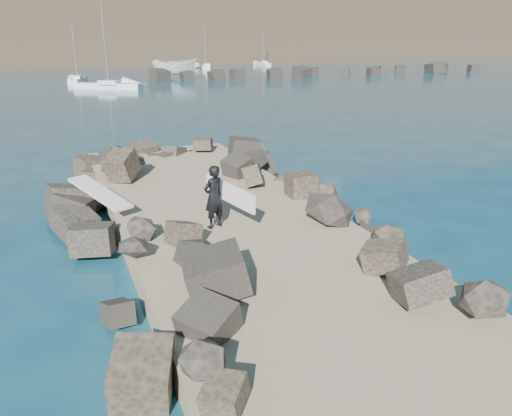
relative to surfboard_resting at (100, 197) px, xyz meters
name	(u,v)px	position (x,y,z in m)	size (l,w,h in m)	color
ground	(242,250)	(3.26, -2.90, -1.04)	(800.00, 800.00, 0.00)	#0F384C
jetty	(272,270)	(3.26, -4.90, -0.74)	(6.00, 26.00, 0.60)	#8C7759
riprap_left	(142,275)	(0.36, -4.40, -0.54)	(2.60, 22.00, 1.00)	black
riprap_right	(367,236)	(6.16, -4.40, -0.54)	(2.60, 22.00, 1.00)	black
breakwater_secondary	(331,72)	(38.26, 52.10, -0.44)	(52.00, 4.00, 1.20)	black
headland	(85,1)	(13.26, 157.10, 14.96)	(360.00, 140.00, 32.00)	#2D4919
surfboard_resting	(100,197)	(0.00, 0.00, 0.00)	(0.59, 2.37, 0.08)	silver
boat_imported	(175,68)	(15.77, 56.30, 0.30)	(2.61, 6.93, 2.68)	white
surfer_with_board	(216,196)	(2.71, -2.50, 0.41)	(1.16, 2.02, 1.69)	black
sailboat_c	(109,86)	(5.30, 43.69, -0.69)	(7.20, 5.38, 8.97)	white
sailboat_f	(263,64)	(39.74, 81.08, -0.69)	(1.30, 5.55, 6.83)	white
sailboat_d	(206,67)	(26.13, 75.48, -0.69)	(2.93, 6.31, 7.54)	white
sailboat_b	(78,80)	(2.69, 52.87, -0.69)	(2.72, 5.51, 6.69)	white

